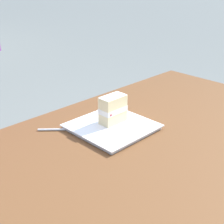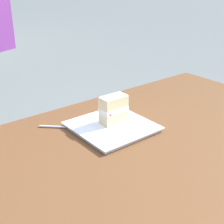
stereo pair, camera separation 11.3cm
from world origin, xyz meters
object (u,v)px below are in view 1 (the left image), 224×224
object	(u,v)px
dessert_plate	(112,127)
cake_slice	(113,109)
dessert_fork	(66,129)
patio_table	(140,168)

from	to	relation	value
dessert_plate	cake_slice	size ratio (longest dim) A/B	2.63
dessert_plate	dessert_fork	distance (m)	0.16
patio_table	cake_slice	size ratio (longest dim) A/B	15.05
dessert_plate	patio_table	bearing A→B (deg)	83.51
patio_table	dessert_fork	distance (m)	0.29
patio_table	dessert_fork	world-z (taller)	dessert_fork
patio_table	dessert_fork	xyz separation A→B (m)	(0.11, -0.26, 0.09)
patio_table	cake_slice	bearing A→B (deg)	-102.27
patio_table	dessert_plate	bearing A→B (deg)	-96.49
cake_slice	dessert_fork	size ratio (longest dim) A/B	0.74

